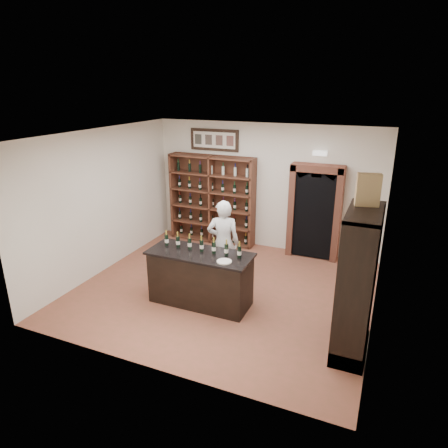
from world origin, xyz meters
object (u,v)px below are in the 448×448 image
Objects in this scene: wine_shelf at (213,199)px; counter_bottle_0 at (167,240)px; tasting_counter at (200,278)px; side_cabinet at (357,305)px; wine_crate at (368,190)px; shopkeeper at (223,243)px.

wine_shelf reaches higher than counter_bottle_0.
tasting_counter is 0.85× the size of side_cabinet.
counter_bottle_0 reaches higher than tasting_counter.
tasting_counter is at bearing 173.72° from side_cabinet.
wine_shelf is 4.77× the size of wine_crate.
shopkeeper is (-2.65, 1.18, 0.12)m from side_cabinet.
side_cabinet is 2.91m from shopkeeper.
side_cabinet reaches higher than shopkeeper.
shopkeeper is at bearing 147.53° from wine_crate.
tasting_counter is (1.10, -2.93, -0.61)m from wine_shelf.
tasting_counter is 1.08× the size of shopkeeper.
side_cabinet is 4.77× the size of wine_crate.
side_cabinet is at bearing -6.28° from tasting_counter.
wine_shelf is 5.02m from side_cabinet.
side_cabinet is at bearing -6.20° from counter_bottle_0.
wine_crate is at bearing -1.15° from tasting_counter.
wine_shelf is 1.26× the size of shopkeeper.
wine_shelf is 3.19m from tasting_counter.
shopkeeper is (0.79, 0.81, -0.24)m from counter_bottle_0.
wine_shelf is 7.33× the size of counter_bottle_0.
tasting_counter is at bearing 66.59° from shopkeeper.
wine_crate reaches higher than shopkeeper.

